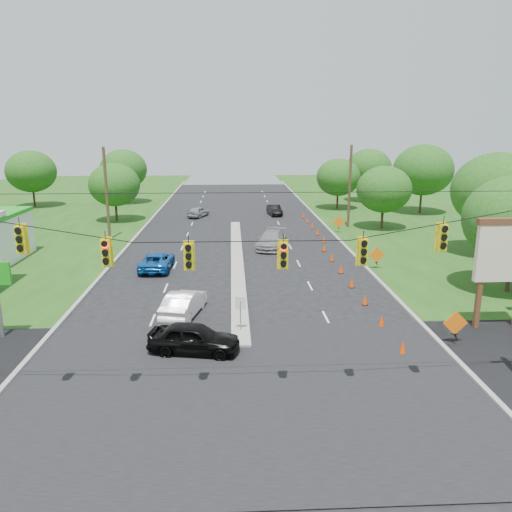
{
  "coord_description": "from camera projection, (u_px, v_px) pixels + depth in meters",
  "views": [
    {
      "loc": [
        -0.4,
        -18.95,
        10.62
      ],
      "look_at": [
        1.11,
        11.68,
        2.8
      ],
      "focal_mm": 35.0,
      "sensor_mm": 36.0,
      "label": 1
    }
  ],
  "objects": [
    {
      "name": "cone_3",
      "position": [
        352.0,
        283.0,
        34.34
      ],
      "size": [
        0.32,
        0.32,
        0.7
      ],
      "primitive_type": "cone",
      "color": "#FA3A00",
      "rests_on": "ground"
    },
    {
      "name": "ground",
      "position": [
        243.0,
        389.0,
        20.99
      ],
      "size": [
        160.0,
        160.0,
        0.0
      ],
      "primitive_type": "plane",
      "color": "black",
      "rests_on": "ground"
    },
    {
      "name": "median",
      "position": [
        237.0,
        261.0,
        41.31
      ],
      "size": [
        1.0,
        34.0,
        0.18
      ],
      "primitive_type": "cube",
      "color": "gray",
      "rests_on": "ground"
    },
    {
      "name": "median_sign",
      "position": [
        240.0,
        307.0,
        26.43
      ],
      "size": [
        0.55,
        0.06,
        2.05
      ],
      "color": "gray",
      "rests_on": "ground"
    },
    {
      "name": "curb_right",
      "position": [
        336.0,
        237.0,
        50.5
      ],
      "size": [
        0.25,
        110.0,
        0.16
      ],
      "primitive_type": "cube",
      "color": "gray",
      "rests_on": "ground"
    },
    {
      "name": "cone_11",
      "position": [
        303.0,
        215.0,
        61.47
      ],
      "size": [
        0.32,
        0.32,
        0.7
      ],
      "primitive_type": "cone",
      "color": "#FA3A00",
      "rests_on": "ground"
    },
    {
      "name": "cone_9",
      "position": [
        312.0,
        226.0,
        54.69
      ],
      "size": [
        0.32,
        0.32,
        0.7
      ],
      "primitive_type": "cone",
      "color": "#FA3A00",
      "rests_on": "ground"
    },
    {
      "name": "cone_10",
      "position": [
        307.0,
        220.0,
        58.08
      ],
      "size": [
        0.32,
        0.32,
        0.7
      ],
      "primitive_type": "cone",
      "color": "#FA3A00",
      "rests_on": "ground"
    },
    {
      "name": "utility_pole_far_right",
      "position": [
        350.0,
        187.0,
        54.35
      ],
      "size": [
        0.28,
        0.28,
        9.0
      ],
      "primitive_type": "cylinder",
      "color": "#422D1C",
      "rests_on": "ground"
    },
    {
      "name": "silver_car_oncoming",
      "position": [
        198.0,
        212.0,
        61.92
      ],
      "size": [
        2.94,
        4.17,
        1.32
      ],
      "primitive_type": "imported",
      "rotation": [
        0.0,
        0.0,
        2.74
      ],
      "color": "gray",
      "rests_on": "ground"
    },
    {
      "name": "work_sign_0",
      "position": [
        455.0,
        324.0,
        25.1
      ],
      "size": [
        1.27,
        0.58,
        1.37
      ],
      "color": "black",
      "rests_on": "ground"
    },
    {
      "name": "curb_left",
      "position": [
        134.0,
        239.0,
        49.54
      ],
      "size": [
        0.25,
        110.0,
        0.16
      ],
      "primitive_type": "cube",
      "color": "gray",
      "rests_on": "ground"
    },
    {
      "name": "white_sedan",
      "position": [
        184.0,
        303.0,
        29.11
      ],
      "size": [
        2.55,
        4.78,
        1.5
      ],
      "primitive_type": "imported",
      "rotation": [
        0.0,
        0.0,
        2.92
      ],
      "color": "white",
      "rests_on": "ground"
    },
    {
      "name": "tree_8",
      "position": [
        498.0,
        191.0,
        41.95
      ],
      "size": [
        7.56,
        7.56,
        8.82
      ],
      "color": "black",
      "rests_on": "ground"
    },
    {
      "name": "cone_4",
      "position": [
        341.0,
        269.0,
        37.73
      ],
      "size": [
        0.32,
        0.32,
        0.7
      ],
      "primitive_type": "cone",
      "color": "#FA3A00",
      "rests_on": "ground"
    },
    {
      "name": "tree_9",
      "position": [
        384.0,
        189.0,
        53.58
      ],
      "size": [
        5.88,
        5.88,
        6.86
      ],
      "color": "black",
      "rests_on": "ground"
    },
    {
      "name": "cone_1",
      "position": [
        382.0,
        320.0,
        27.56
      ],
      "size": [
        0.32,
        0.32,
        0.7
      ],
      "primitive_type": "cone",
      "color": "#FA3A00",
      "rests_on": "ground"
    },
    {
      "name": "cone_7",
      "position": [
        324.0,
        239.0,
        47.92
      ],
      "size": [
        0.32,
        0.32,
        0.7
      ],
      "primitive_type": "cone",
      "color": "#FA3A00",
      "rests_on": "ground"
    },
    {
      "name": "cone_6",
      "position": [
        324.0,
        248.0,
        44.5
      ],
      "size": [
        0.32,
        0.32,
        0.7
      ],
      "primitive_type": "cone",
      "color": "#FA3A00",
      "rests_on": "ground"
    },
    {
      "name": "cone_8",
      "position": [
        318.0,
        232.0,
        51.31
      ],
      "size": [
        0.32,
        0.32,
        0.7
      ],
      "primitive_type": "cone",
      "color": "#FA3A00",
      "rests_on": "ground"
    },
    {
      "name": "blue_pickup",
      "position": [
        157.0,
        261.0,
        38.73
      ],
      "size": [
        2.41,
        5.01,
        1.38
      ],
      "primitive_type": "imported",
      "rotation": [
        0.0,
        0.0,
        3.12
      ],
      "color": "#0F4E9D",
      "rests_on": "ground"
    },
    {
      "name": "cone_2",
      "position": [
        365.0,
        300.0,
        30.95
      ],
      "size": [
        0.32,
        0.32,
        0.7
      ],
      "primitive_type": "cone",
      "color": "#FA3A00",
      "rests_on": "ground"
    },
    {
      "name": "black_sedan",
      "position": [
        194.0,
        338.0,
        24.22
      ],
      "size": [
        4.7,
        2.55,
        1.52
      ],
      "primitive_type": "imported",
      "rotation": [
        0.0,
        0.0,
        1.39
      ],
      "color": "black",
      "rests_on": "ground"
    },
    {
      "name": "tree_11",
      "position": [
        369.0,
        168.0,
        73.95
      ],
      "size": [
        6.72,
        6.72,
        7.84
      ],
      "color": "black",
      "rests_on": "ground"
    },
    {
      "name": "dark_car_receding",
      "position": [
        274.0,
        210.0,
        63.31
      ],
      "size": [
        1.87,
        4.09,
        1.3
      ],
      "primitive_type": "imported",
      "rotation": [
        0.0,
        0.0,
        0.13
      ],
      "color": "black",
      "rests_on": "ground"
    },
    {
      "name": "signal_span",
      "position": [
        242.0,
        284.0,
        18.79
      ],
      "size": [
        25.6,
        0.32,
        9.0
      ],
      "color": "#422D1C",
      "rests_on": "ground"
    },
    {
      "name": "tree_6",
      "position": [
        124.0,
        169.0,
        72.23
      ],
      "size": [
        6.72,
        6.72,
        7.84
      ],
      "color": "black",
      "rests_on": "ground"
    },
    {
      "name": "tree_12",
      "position": [
        338.0,
        177.0,
        67.04
      ],
      "size": [
        5.88,
        5.88,
        6.86
      ],
      "color": "black",
      "rests_on": "ground"
    },
    {
      "name": "tree_10",
      "position": [
        423.0,
        170.0,
        63.34
      ],
      "size": [
        7.56,
        7.56,
        8.82
      ],
      "color": "black",
      "rests_on": "ground"
    },
    {
      "name": "cone_5",
      "position": [
        332.0,
        257.0,
        41.11
      ],
      "size": [
        0.32,
        0.32,
        0.7
      ],
      "primitive_type": "cone",
      "color": "#FA3A00",
      "rests_on": "ground"
    },
    {
      "name": "work_sign_2",
      "position": [
        339.0,
        223.0,
        52.2
      ],
      "size": [
        1.27,
        0.58,
        1.37
      ],
      "color": "black",
      "rests_on": "ground"
    },
    {
      "name": "work_sign_1",
      "position": [
        377.0,
        256.0,
        38.65
      ],
      "size": [
        1.27,
        0.58,
        1.37
      ],
      "color": "black",
      "rests_on": "ground"
    },
    {
      "name": "cross_street",
      "position": [
        243.0,
        389.0,
        20.99
      ],
      "size": [
        160.0,
        14.0,
        0.02
      ],
      "primitive_type": "cube",
      "color": "black",
      "rests_on": "ground"
    },
    {
      "name": "pylon_sign",
      "position": [
        507.0,
        257.0,
        26.68
      ],
      "size": [
        5.9,
        2.3,
        6.12
      ],
      "color": "#59331E",
      "rests_on": "ground"
    },
    {
      "name": "silver_car_far",
      "position": [
        271.0,
        240.0,
        45.71
      ],
      "size": [
        3.47,
        5.71,
        1.55
      ],
      "primitive_type": "imported",
      "rotation": [
        0.0,
        0.0,
        -0.26
      ],
      "color": "gray",
      "rests_on": "ground"
    },
    {
      "name": "tree_4",
      "position": [
        31.0,
        171.0,
        68.76
      ],
      "size": [
        6.72,
        6.72,
        7.84
      ],
      "color": "black",
      "rests_on": "ground"
    },
    {
      "name": "cone_0",
      "position": [
        403.0,
        347.0,
        24.18
      ],
      "size": [
        0.32,
        0.32,
        0.7
      ],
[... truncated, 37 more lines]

